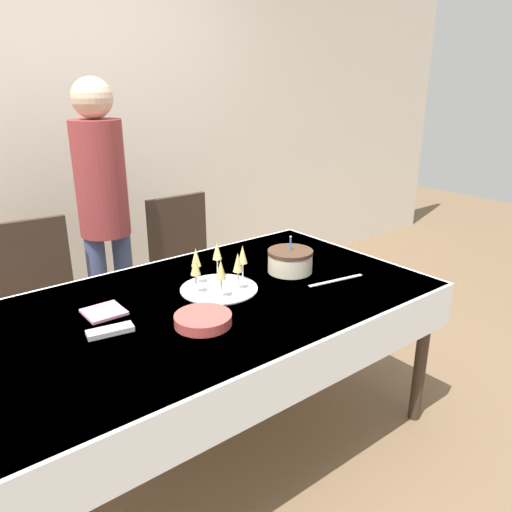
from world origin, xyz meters
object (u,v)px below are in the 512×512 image
birthday_cake (290,261)px  person_standing (103,200)px  dining_chair_far_right (188,267)px  champagne_tray (219,273)px  plate_stack_main (203,320)px  dining_chair_far_left (41,305)px

birthday_cake → person_standing: (-0.52, 0.99, 0.20)m
dining_chair_far_right → birthday_cake: 0.91m
dining_chair_far_right → champagne_tray: dining_chair_far_right is taller
dining_chair_far_right → person_standing: (-0.45, 0.13, 0.47)m
plate_stack_main → person_standing: size_ratio=0.13×
birthday_cake → champagne_tray: birthday_cake is taller
champagne_tray → plate_stack_main: bearing=-134.6°
champagne_tray → person_standing: bearing=97.4°
birthday_cake → plate_stack_main: bearing=-162.0°
dining_chair_far_left → person_standing: person_standing is taller
birthday_cake → champagne_tray: (-0.39, 0.04, 0.02)m
plate_stack_main → person_standing: person_standing is taller
dining_chair_far_left → plate_stack_main: size_ratio=4.34×
birthday_cake → plate_stack_main: 0.67m
dining_chair_far_right → champagne_tray: size_ratio=2.77×
birthday_cake → person_standing: size_ratio=0.13×
dining_chair_far_right → plate_stack_main: 1.23m
person_standing → birthday_cake: bearing=-62.6°
dining_chair_far_left → champagne_tray: size_ratio=2.77×
birthday_cake → person_standing: person_standing is taller
dining_chair_far_left → dining_chair_far_right: same height
dining_chair_far_left → dining_chair_far_right: (0.89, 0.00, 0.00)m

